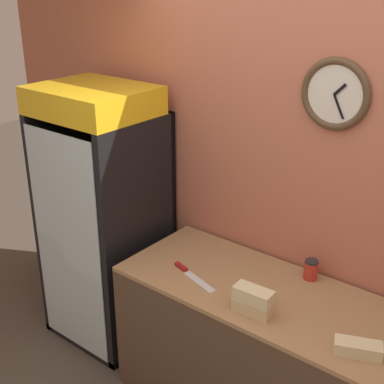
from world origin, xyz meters
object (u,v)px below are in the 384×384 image
(sandwich_stack_middle, at_px, (253,295))
(condiment_jar, at_px, (311,270))
(sandwich_stack_bottom, at_px, (253,307))
(beverage_cooler, at_px, (109,204))
(chefs_knife, at_px, (189,273))
(sandwich_flat_left, at_px, (358,348))

(sandwich_stack_middle, height_order, condiment_jar, sandwich_stack_middle)
(sandwich_stack_bottom, distance_m, condiment_jar, 0.50)
(beverage_cooler, bearing_deg, chefs_knife, -12.33)
(sandwich_stack_bottom, distance_m, sandwich_flat_left, 0.56)
(sandwich_flat_left, xyz_separation_m, chefs_knife, (-1.05, 0.05, -0.03))
(beverage_cooler, distance_m, sandwich_stack_bottom, 1.40)
(chefs_knife, distance_m, condiment_jar, 0.71)
(sandwich_stack_bottom, bearing_deg, beverage_cooler, 168.60)
(sandwich_flat_left, bearing_deg, beverage_cooler, 172.85)
(sandwich_stack_middle, xyz_separation_m, sandwich_flat_left, (0.56, 0.04, -0.08))
(beverage_cooler, relative_size, sandwich_stack_bottom, 8.60)
(sandwich_stack_bottom, relative_size, sandwich_flat_left, 0.91)
(sandwich_flat_left, distance_m, chefs_knife, 1.06)
(sandwich_flat_left, xyz_separation_m, condiment_jar, (-0.48, 0.45, 0.03))
(sandwich_stack_middle, bearing_deg, sandwich_flat_left, 3.61)
(sandwich_stack_bottom, bearing_deg, sandwich_flat_left, 3.61)
(beverage_cooler, relative_size, chefs_knife, 5.14)
(chefs_knife, bearing_deg, beverage_cooler, 167.67)
(beverage_cooler, bearing_deg, sandwich_flat_left, -7.15)
(sandwich_stack_middle, bearing_deg, condiment_jar, 80.80)
(beverage_cooler, distance_m, chefs_knife, 0.90)
(sandwich_stack_middle, distance_m, chefs_knife, 0.52)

